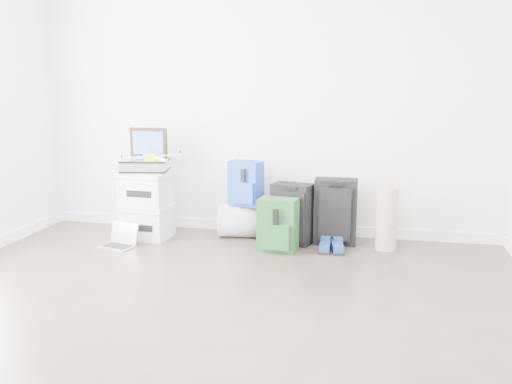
% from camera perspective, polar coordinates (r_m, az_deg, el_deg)
% --- Properties ---
extents(ground, '(5.00, 5.00, 0.00)m').
position_cam_1_polar(ground, '(3.18, -7.89, -16.08)').
color(ground, '#352C26').
rests_on(ground, ground).
extents(room_envelope, '(4.52, 5.02, 2.71)m').
position_cam_1_polar(room_envelope, '(2.85, -8.74, 16.55)').
color(room_envelope, silver).
rests_on(room_envelope, ground).
extents(boxes_stack, '(0.48, 0.40, 0.64)m').
position_cam_1_polar(boxes_stack, '(5.26, -11.42, -1.31)').
color(boxes_stack, silver).
rests_on(boxes_stack, ground).
extents(briefcase, '(0.46, 0.37, 0.12)m').
position_cam_1_polar(briefcase, '(5.19, -11.59, 2.78)').
color(briefcase, '#B2B2B7').
rests_on(briefcase, boxes_stack).
extents(painting, '(0.38, 0.05, 0.28)m').
position_cam_1_polar(painting, '(5.25, -11.25, 5.12)').
color(painting, black).
rests_on(painting, briefcase).
extents(drone, '(0.46, 0.46, 0.05)m').
position_cam_1_polar(drone, '(5.13, -10.89, 3.69)').
color(drone, gold).
rests_on(drone, briefcase).
extents(duffel_bag, '(0.54, 0.36, 0.32)m').
position_cam_1_polar(duffel_bag, '(5.22, -1.01, -3.03)').
color(duffel_bag, gray).
rests_on(duffel_bag, ground).
extents(blue_backpack, '(0.34, 0.29, 0.42)m').
position_cam_1_polar(blue_backpack, '(5.11, -1.10, 0.84)').
color(blue_backpack, '#1926A4').
rests_on(blue_backpack, duffel_bag).
extents(large_suitcase, '(0.40, 0.32, 0.56)m').
position_cam_1_polar(large_suitcase, '(4.99, 3.80, -2.30)').
color(large_suitcase, black).
rests_on(large_suitcase, ground).
extents(green_backpack, '(0.36, 0.28, 0.47)m').
position_cam_1_polar(green_backpack, '(4.77, 2.30, -3.59)').
color(green_backpack, '#153C1D').
rests_on(green_backpack, ground).
extents(carry_on, '(0.38, 0.25, 0.60)m').
position_cam_1_polar(carry_on, '(5.02, 8.36, -2.06)').
color(carry_on, black).
rests_on(carry_on, ground).
extents(shoes, '(0.22, 0.25, 0.08)m').
position_cam_1_polar(shoes, '(4.84, 7.91, -5.76)').
color(shoes, black).
rests_on(shoes, ground).
extents(rolled_rug, '(0.18, 0.18, 0.56)m').
position_cam_1_polar(rolled_rug, '(4.94, 13.59, -2.73)').
color(rolled_rug, tan).
rests_on(rolled_rug, ground).
extents(laptop, '(0.34, 0.28, 0.21)m').
position_cam_1_polar(laptop, '(5.09, -14.10, -5.02)').
color(laptop, silver).
rests_on(laptop, ground).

